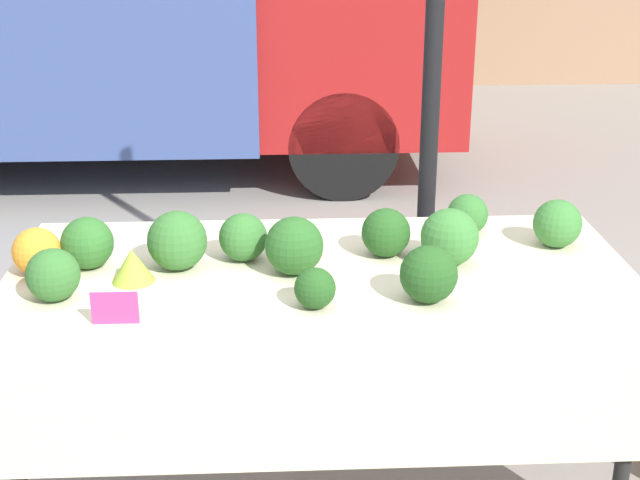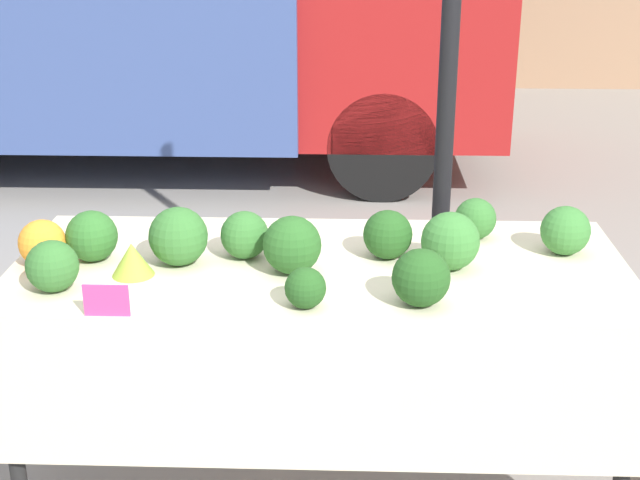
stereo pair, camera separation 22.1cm
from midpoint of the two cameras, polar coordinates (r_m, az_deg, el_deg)
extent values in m
cylinder|color=black|center=(3.38, 5.35, 11.40)|extent=(0.07, 0.07, 2.78)
cube|color=maroon|center=(6.87, 1.22, 14.66)|extent=(1.41, 2.08, 1.68)
cylinder|color=black|center=(6.10, 0.43, 6.14)|extent=(0.75, 0.22, 0.75)
cylinder|color=black|center=(7.91, -0.32, 9.66)|extent=(0.75, 0.22, 0.75)
cube|color=beige|center=(2.89, -2.19, -1.79)|extent=(1.99, 0.84, 0.03)
cube|color=beige|center=(2.63, -2.00, -10.35)|extent=(1.99, 0.01, 0.47)
cylinder|color=black|center=(2.92, -21.08, -12.54)|extent=(0.05, 0.05, 0.82)
cylinder|color=black|center=(2.93, 17.01, -11.84)|extent=(0.05, 0.05, 0.82)
cylinder|color=black|center=(3.52, -17.65, -6.08)|extent=(0.05, 0.05, 0.82)
cylinder|color=black|center=(3.53, 13.25, -5.53)|extent=(0.05, 0.05, 0.82)
sphere|color=orange|center=(2.94, -19.74, -0.73)|extent=(0.15, 0.15, 0.15)
cone|color=#93B238|center=(2.81, -14.13, -1.62)|extent=(0.13, 0.13, 0.11)
sphere|color=#23511E|center=(2.59, 4.56, -2.24)|extent=(0.17, 0.17, 0.17)
sphere|color=#336B2D|center=(2.86, -11.32, -0.07)|extent=(0.19, 0.19, 0.19)
sphere|color=#387533|center=(2.85, 6.11, 0.15)|extent=(0.19, 0.19, 0.19)
sphere|color=#387533|center=(3.07, 12.98, 1.00)|extent=(0.16, 0.16, 0.16)
sphere|color=#336B2D|center=(3.13, 7.44, 1.61)|extent=(0.14, 0.14, 0.14)
sphere|color=#336B2D|center=(2.90, -7.12, 0.14)|extent=(0.16, 0.16, 0.16)
sphere|color=#285B23|center=(2.78, -3.95, -0.41)|extent=(0.18, 0.18, 0.18)
sphere|color=#23511E|center=(2.55, -2.81, -3.15)|extent=(0.12, 0.12, 0.12)
sphere|color=#2D6628|center=(2.94, -16.79, -0.25)|extent=(0.17, 0.17, 0.17)
sphere|color=#336B2D|center=(2.74, -18.96, -2.16)|extent=(0.16, 0.16, 0.16)
sphere|color=#23511E|center=(2.91, 2.08, 0.44)|extent=(0.16, 0.16, 0.16)
cube|color=#E53D84|center=(2.55, -15.44, -4.26)|extent=(0.13, 0.01, 0.10)
camera|label=1|loc=(0.11, -92.22, -0.86)|focal=50.00mm
camera|label=2|loc=(0.11, 87.78, 0.86)|focal=50.00mm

